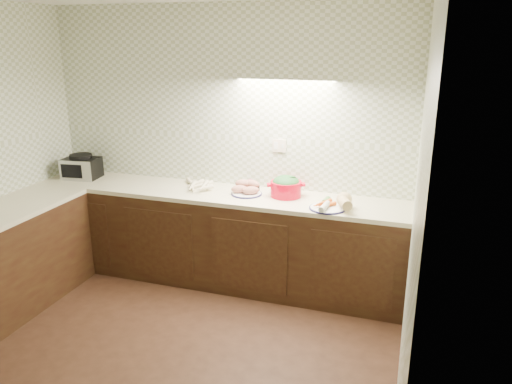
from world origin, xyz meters
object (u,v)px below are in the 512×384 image
(toaster_oven, at_px, (81,167))
(onion_bowl, at_px, (252,186))
(dutch_oven, at_px, (286,186))
(parsnip_pile, at_px, (191,185))
(sweet_potato_plate, at_px, (247,189))
(veg_plate, at_px, (336,203))

(toaster_oven, relative_size, onion_bowl, 2.50)
(dutch_oven, bearing_deg, onion_bowl, 149.38)
(toaster_oven, height_order, parsnip_pile, toaster_oven)
(onion_bowl, bearing_deg, parsnip_pile, -170.96)
(toaster_oven, xyz_separation_m, sweet_potato_plate, (1.80, 0.01, -0.07))
(parsnip_pile, relative_size, veg_plate, 1.21)
(toaster_oven, distance_m, veg_plate, 2.65)
(sweet_potato_plate, height_order, veg_plate, veg_plate)
(parsnip_pile, xyz_separation_m, dutch_oven, (0.94, 0.03, 0.06))
(parsnip_pile, distance_m, veg_plate, 1.44)
(onion_bowl, height_order, veg_plate, veg_plate)
(parsnip_pile, height_order, veg_plate, veg_plate)
(toaster_oven, bearing_deg, sweet_potato_plate, -6.99)
(onion_bowl, bearing_deg, sweet_potato_plate, -94.93)
(toaster_oven, bearing_deg, veg_plate, -10.17)
(toaster_oven, xyz_separation_m, parsnip_pile, (1.22, 0.02, -0.08))
(parsnip_pile, relative_size, onion_bowl, 3.12)
(parsnip_pile, xyz_separation_m, onion_bowl, (0.58, 0.09, 0.01))
(toaster_oven, xyz_separation_m, veg_plate, (2.65, -0.14, -0.06))
(parsnip_pile, bearing_deg, sweet_potato_plate, -1.79)
(toaster_oven, xyz_separation_m, onion_bowl, (1.81, 0.12, -0.07))
(veg_plate, bearing_deg, parsnip_pile, 173.49)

